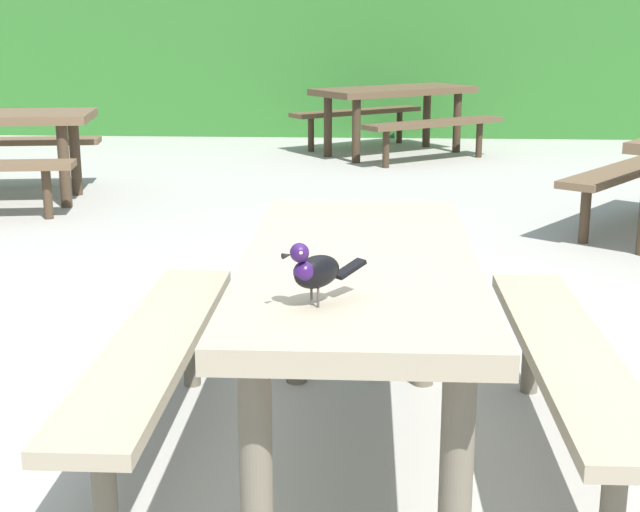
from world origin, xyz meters
name	(u,v)px	position (x,y,z in m)	size (l,w,h in m)	color
ground_plane	(331,465)	(0.00, 0.00, 0.00)	(60.00, 60.00, 0.00)	#A3A099
hedge_wall	(364,42)	(0.00, 9.87, 1.16)	(28.00, 2.16, 2.32)	#2D6B28
picnic_table_foreground	(359,308)	(0.09, 0.04, 0.56)	(1.69, 1.80, 0.74)	gray
bird_grackle	(314,270)	(-0.03, -0.51, 0.84)	(0.22, 0.22, 0.18)	black
picnic_table_mid_right	(394,104)	(0.36, 7.38, 0.56)	(2.38, 2.37, 0.74)	brown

